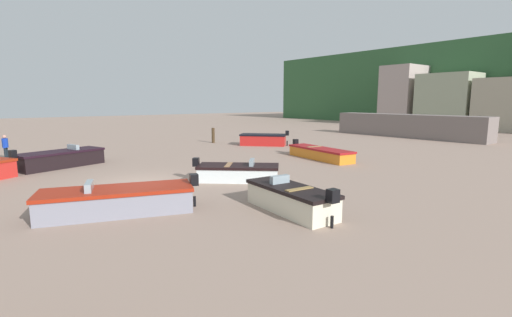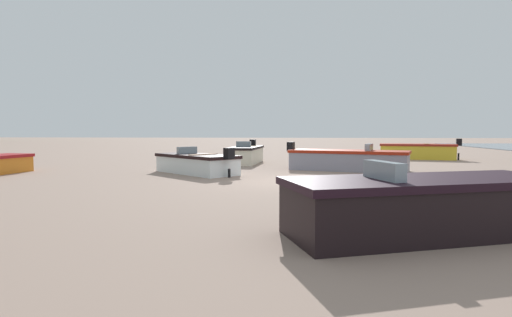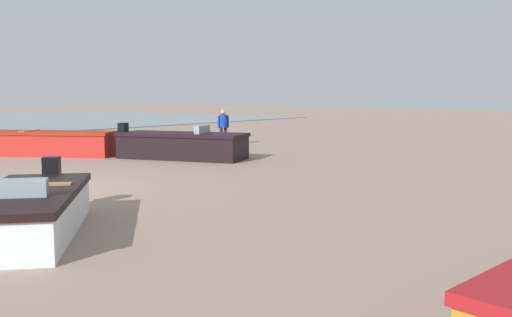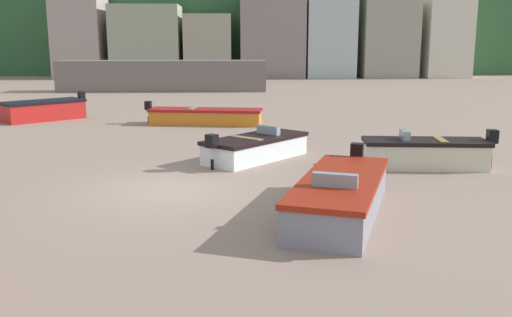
{
  "view_description": "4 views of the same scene",
  "coord_description": "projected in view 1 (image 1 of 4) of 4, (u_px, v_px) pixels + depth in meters",
  "views": [
    {
      "loc": [
        16.1,
        -5.97,
        3.73
      ],
      "look_at": [
        1.35,
        5.66,
        0.77
      ],
      "focal_mm": 25.59,
      "sensor_mm": 36.0,
      "label": 1
    },
    {
      "loc": [
        -13.83,
        0.21,
        1.7
      ],
      "look_at": [
        2.41,
        1.49,
        0.59
      ],
      "focal_mm": 29.28,
      "sensor_mm": 36.0,
      "label": 2
    },
    {
      "loc": [
        7.01,
        12.19,
        2.29
      ],
      "look_at": [
        -2.54,
        4.75,
        0.89
      ],
      "focal_mm": 38.87,
      "sensor_mm": 36.0,
      "label": 3
    },
    {
      "loc": [
        1.67,
        -14.2,
        3.77
      ],
      "look_at": [
        2.22,
        1.16,
        0.58
      ],
      "focal_mm": 39.61,
      "sensor_mm": 36.0,
      "label": 4
    }
  ],
  "objects": [
    {
      "name": "ground_plane",
      "position": [
        141.0,
        183.0,
        16.73
      ],
      "size": [
        160.0,
        160.0,
        0.0
      ],
      "primitive_type": "plane",
      "color": "gray"
    },
    {
      "name": "harbor_pier",
      "position": [
        408.0,
        126.0,
        37.98
      ],
      "size": [
        15.89,
        2.4,
        2.36
      ],
      "primitive_type": "cube",
      "color": "slate",
      "rests_on": "ground"
    },
    {
      "name": "townhouse_far_left",
      "position": [
        403.0,
        96.0,
        56.03
      ],
      "size": [
        4.92,
        5.97,
        9.02
      ],
      "primitive_type": "cube",
      "color": "#A6958F",
      "rests_on": "ground"
    },
    {
      "name": "townhouse_left",
      "position": [
        447.0,
        101.0,
        50.6
      ],
      "size": [
        7.09,
        5.29,
        7.47
      ],
      "primitive_type": "cube",
      "color": "#98A185",
      "rests_on": "ground"
    },
    {
      "name": "townhouse_centre_left",
      "position": [
        499.0,
        105.0,
        45.61
      ],
      "size": [
        4.86,
        5.03,
        6.54
      ],
      "primitive_type": "cube",
      "color": "#A59C86",
      "rests_on": "ground"
    },
    {
      "name": "boat_cream_0",
      "position": [
        291.0,
        199.0,
        12.38
      ],
      "size": [
        4.01,
        1.62,
        1.19
      ],
      "rotation": [
        0.0,
        0.0,
        1.48
      ],
      "color": "beige",
      "rests_on": "ground"
    },
    {
      "name": "boat_grey_1",
      "position": [
        118.0,
        201.0,
        12.18
      ],
      "size": [
        3.17,
        5.18,
        1.18
      ],
      "rotation": [
        0.0,
        0.0,
        2.8
      ],
      "color": "gray",
      "rests_on": "ground"
    },
    {
      "name": "boat_red_2",
      "position": [
        263.0,
        140.0,
        30.98
      ],
      "size": [
        3.92,
        3.75,
        1.28
      ],
      "rotation": [
        0.0,
        0.0,
        2.3
      ],
      "color": "red",
      "rests_on": "ground"
    },
    {
      "name": "boat_white_4",
      "position": [
        238.0,
        172.0,
        17.23
      ],
      "size": [
        3.67,
        3.82,
        1.07
      ],
      "rotation": [
        0.0,
        0.0,
        5.55
      ],
      "color": "white",
      "rests_on": "ground"
    },
    {
      "name": "boat_orange_6",
      "position": [
        320.0,
        153.0,
        23.71
      ],
      "size": [
        5.52,
        2.12,
        1.05
      ],
      "rotation": [
        0.0,
        0.0,
        4.56
      ],
      "color": "orange",
      "rests_on": "ground"
    },
    {
      "name": "boat_black_7",
      "position": [
        61.0,
        159.0,
        20.79
      ],
      "size": [
        3.04,
        4.94,
        1.25
      ],
      "rotation": [
        0.0,
        0.0,
        0.32
      ],
      "color": "black",
      "rests_on": "ground"
    },
    {
      "name": "mooring_post_near_water",
      "position": [
        213.0,
        135.0,
        32.83
      ],
      "size": [
        0.27,
        0.27,
        1.34
      ],
      "primitive_type": "cylinder",
      "color": "#3E2E1B",
      "rests_on": "ground"
    },
    {
      "name": "beach_walker_foreground",
      "position": [
        5.0,
        145.0,
        23.06
      ],
      "size": [
        0.51,
        0.46,
        1.62
      ],
      "rotation": [
        0.0,
        0.0,
        5.8
      ],
      "color": "black",
      "rests_on": "ground"
    }
  ]
}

